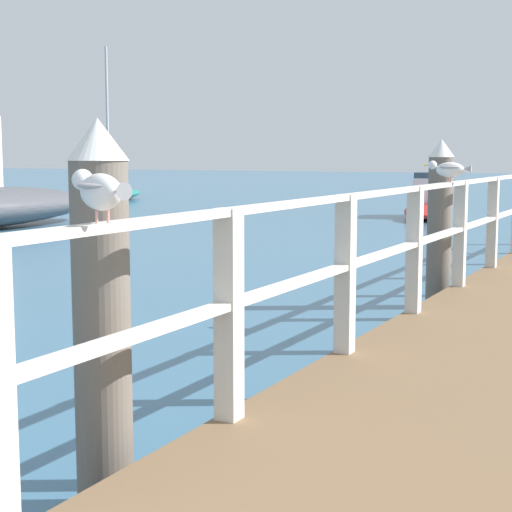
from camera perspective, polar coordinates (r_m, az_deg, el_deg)
pier_railing at (r=8.91m, az=14.12°, el=2.33°), size 0.12×16.74×1.13m
dock_piling_near at (r=4.02m, az=-10.75°, el=-4.30°), size 0.29×0.29×1.93m
dock_piling_far at (r=9.59m, az=12.73°, el=2.24°), size 0.29×0.29×1.93m
seagull_foreground at (r=3.35m, az=-10.89°, el=4.59°), size 0.45×0.26×0.21m
seagull_background at (r=8.41m, az=13.38°, el=5.97°), size 0.48×0.19×0.21m
boat_0 at (r=31.47m, az=-10.49°, el=4.38°), size 3.37×5.76×5.80m
boat_1 at (r=23.41m, az=11.96°, el=3.67°), size 1.99×4.23×1.27m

